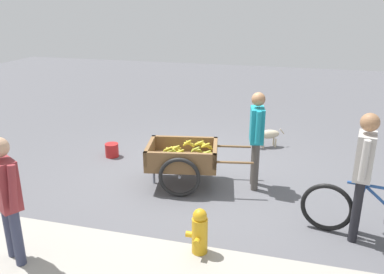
{
  "coord_description": "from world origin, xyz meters",
  "views": [
    {
      "loc": [
        -1.51,
        5.95,
        2.86
      ],
      "look_at": [
        0.07,
        0.14,
        0.75
      ],
      "focal_mm": 37.04,
      "sensor_mm": 36.0,
      "label": 1
    }
  ],
  "objects_px": {
    "cyclist_person": "(363,166)",
    "dog": "(267,134)",
    "fruit_cart": "(183,159)",
    "bicycle": "(369,214)",
    "plastic_bucket": "(112,150)",
    "bystander_person": "(7,194)",
    "fire_hydrant": "(199,236)",
    "vendor_person": "(257,132)"
  },
  "relations": [
    {
      "from": "fire_hydrant",
      "to": "plastic_bucket",
      "type": "relative_size",
      "value": 2.61
    },
    {
      "from": "cyclist_person",
      "to": "bystander_person",
      "type": "relative_size",
      "value": 1.05
    },
    {
      "from": "bicycle",
      "to": "bystander_person",
      "type": "bearing_deg",
      "value": 23.07
    },
    {
      "from": "fruit_cart",
      "to": "cyclist_person",
      "type": "distance_m",
      "value": 2.71
    },
    {
      "from": "fire_hydrant",
      "to": "bystander_person",
      "type": "height_order",
      "value": "bystander_person"
    },
    {
      "from": "fruit_cart",
      "to": "bystander_person",
      "type": "bearing_deg",
      "value": 65.17
    },
    {
      "from": "fire_hydrant",
      "to": "bystander_person",
      "type": "xyz_separation_m",
      "value": [
        1.92,
        0.66,
        0.59
      ]
    },
    {
      "from": "fruit_cart",
      "to": "vendor_person",
      "type": "distance_m",
      "value": 1.24
    },
    {
      "from": "dog",
      "to": "plastic_bucket",
      "type": "bearing_deg",
      "value": 24.78
    },
    {
      "from": "plastic_bucket",
      "to": "fruit_cart",
      "type": "bearing_deg",
      "value": 154.43
    },
    {
      "from": "bicycle",
      "to": "plastic_bucket",
      "type": "height_order",
      "value": "bicycle"
    },
    {
      "from": "fruit_cart",
      "to": "bicycle",
      "type": "relative_size",
      "value": 1.07
    },
    {
      "from": "bicycle",
      "to": "cyclist_person",
      "type": "xyz_separation_m",
      "value": [
        0.15,
        -0.02,
        0.62
      ]
    },
    {
      "from": "bicycle",
      "to": "vendor_person",
      "type": "bearing_deg",
      "value": -35.87
    },
    {
      "from": "dog",
      "to": "bystander_person",
      "type": "relative_size",
      "value": 0.4
    },
    {
      "from": "fruit_cart",
      "to": "bystander_person",
      "type": "distance_m",
      "value": 2.84
    },
    {
      "from": "fruit_cart",
      "to": "bicycle",
      "type": "distance_m",
      "value": 2.81
    },
    {
      "from": "fruit_cart",
      "to": "vendor_person",
      "type": "relative_size",
      "value": 1.14
    },
    {
      "from": "bicycle",
      "to": "fruit_cart",
      "type": "bearing_deg",
      "value": -18.8
    },
    {
      "from": "vendor_person",
      "to": "dog",
      "type": "height_order",
      "value": "vendor_person"
    },
    {
      "from": "cyclist_person",
      "to": "dog",
      "type": "height_order",
      "value": "cyclist_person"
    },
    {
      "from": "plastic_bucket",
      "to": "bystander_person",
      "type": "height_order",
      "value": "bystander_person"
    },
    {
      "from": "fire_hydrant",
      "to": "bicycle",
      "type": "bearing_deg",
      "value": -153.05
    },
    {
      "from": "cyclist_person",
      "to": "plastic_bucket",
      "type": "relative_size",
      "value": 6.34
    },
    {
      "from": "bicycle",
      "to": "dog",
      "type": "xyz_separation_m",
      "value": [
        1.5,
        -2.99,
        -0.08
      ]
    },
    {
      "from": "cyclist_person",
      "to": "fire_hydrant",
      "type": "relative_size",
      "value": 2.43
    },
    {
      "from": "cyclist_person",
      "to": "vendor_person",
      "type": "bearing_deg",
      "value": -38.08
    },
    {
      "from": "cyclist_person",
      "to": "dog",
      "type": "bearing_deg",
      "value": -65.5
    },
    {
      "from": "dog",
      "to": "cyclist_person",
      "type": "bearing_deg",
      "value": 114.5
    },
    {
      "from": "dog",
      "to": "fire_hydrant",
      "type": "xyz_separation_m",
      "value": [
        0.41,
        3.96,
        0.06
      ]
    },
    {
      "from": "dog",
      "to": "bystander_person",
      "type": "bearing_deg",
      "value": 63.23
    },
    {
      "from": "plastic_bucket",
      "to": "vendor_person",
      "type": "bearing_deg",
      "value": 168.12
    },
    {
      "from": "bicycle",
      "to": "dog",
      "type": "height_order",
      "value": "bicycle"
    },
    {
      "from": "fruit_cart",
      "to": "plastic_bucket",
      "type": "distance_m",
      "value": 1.85
    },
    {
      "from": "bicycle",
      "to": "fire_hydrant",
      "type": "bearing_deg",
      "value": 26.95
    },
    {
      "from": "dog",
      "to": "fire_hydrant",
      "type": "height_order",
      "value": "fire_hydrant"
    },
    {
      "from": "dog",
      "to": "bystander_person",
      "type": "distance_m",
      "value": 5.22
    },
    {
      "from": "fruit_cart",
      "to": "bicycle",
      "type": "xyz_separation_m",
      "value": [
        -2.66,
        0.9,
        -0.09
      ]
    },
    {
      "from": "vendor_person",
      "to": "cyclist_person",
      "type": "bearing_deg",
      "value": 141.92
    },
    {
      "from": "bystander_person",
      "to": "bicycle",
      "type": "bearing_deg",
      "value": -156.93
    },
    {
      "from": "bystander_person",
      "to": "vendor_person",
      "type": "bearing_deg",
      "value": -129.93
    },
    {
      "from": "fire_hydrant",
      "to": "fruit_cart",
      "type": "bearing_deg",
      "value": -68.33
    }
  ]
}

